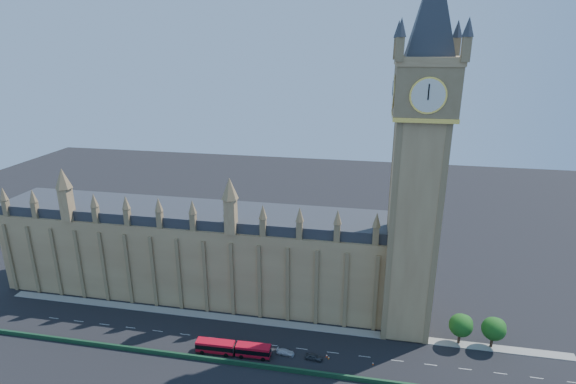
% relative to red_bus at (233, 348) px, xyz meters
% --- Properties ---
extents(ground, '(400.00, 400.00, 0.00)m').
position_rel_red_bus_xyz_m(ground, '(4.67, 5.34, -1.71)').
color(ground, black).
rests_on(ground, ground).
extents(palace_westminster, '(120.00, 20.00, 28.00)m').
position_rel_red_bus_xyz_m(palace_westminster, '(-20.33, 27.34, 12.15)').
color(palace_westminster, '#99744A').
rests_on(palace_westminster, ground).
extents(elizabeth_tower, '(20.59, 20.59, 105.00)m').
position_rel_red_bus_xyz_m(elizabeth_tower, '(42.67, 19.34, 52.85)').
color(elizabeth_tower, '#99744A').
rests_on(elizabeth_tower, ground).
extents(bridge_parapet, '(160.00, 0.60, 1.20)m').
position_rel_red_bus_xyz_m(bridge_parapet, '(4.67, -3.66, -1.11)').
color(bridge_parapet, '#1E4C2D').
rests_on(bridge_parapet, ground).
extents(kerb_north, '(160.00, 3.00, 0.16)m').
position_rel_red_bus_xyz_m(kerb_north, '(4.67, 14.84, -1.63)').
color(kerb_north, gray).
rests_on(kerb_north, ground).
extents(tree_east_near, '(6.00, 6.00, 8.50)m').
position_rel_red_bus_xyz_m(tree_east_near, '(56.89, 15.43, 3.93)').
color(tree_east_near, '#382619').
rests_on(tree_east_near, ground).
extents(tree_east_far, '(6.00, 6.00, 8.50)m').
position_rel_red_bus_xyz_m(tree_east_far, '(64.89, 15.43, 3.93)').
color(tree_east_far, '#382619').
rests_on(tree_east_far, ground).
extents(red_bus, '(19.17, 3.47, 3.25)m').
position_rel_red_bus_xyz_m(red_bus, '(0.00, 0.00, 0.00)').
color(red_bus, red).
rests_on(red_bus, ground).
extents(car_grey, '(4.49, 2.20, 1.47)m').
position_rel_red_bus_xyz_m(car_grey, '(20.28, 1.82, -0.97)').
color(car_grey, '#383A3F').
rests_on(car_grey, ground).
extents(car_silver, '(4.78, 2.17, 1.52)m').
position_rel_red_bus_xyz_m(car_silver, '(7.16, 1.69, -0.95)').
color(car_silver, '#AEB2B6').
rests_on(car_silver, ground).
extents(car_white, '(4.74, 2.31, 1.33)m').
position_rel_red_bus_xyz_m(car_white, '(12.96, 2.40, -1.05)').
color(car_white, silver).
rests_on(car_white, ground).
extents(cone_a, '(0.43, 0.43, 0.65)m').
position_rel_red_bus_xyz_m(cone_a, '(23.85, 2.84, -1.39)').
color(cone_a, black).
rests_on(cone_a, ground).
extents(cone_b, '(0.55, 0.55, 0.79)m').
position_rel_red_bus_xyz_m(cone_b, '(19.26, 1.63, -1.32)').
color(cone_b, black).
rests_on(cone_b, ground).
extents(cone_c, '(0.50, 0.50, 0.77)m').
position_rel_red_bus_xyz_m(cone_c, '(23.32, 3.38, -1.33)').
color(cone_c, black).
rests_on(cone_c, ground).
extents(cone_d, '(0.51, 0.51, 0.64)m').
position_rel_red_bus_xyz_m(cone_d, '(34.76, 2.70, -1.39)').
color(cone_d, black).
rests_on(cone_d, ground).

